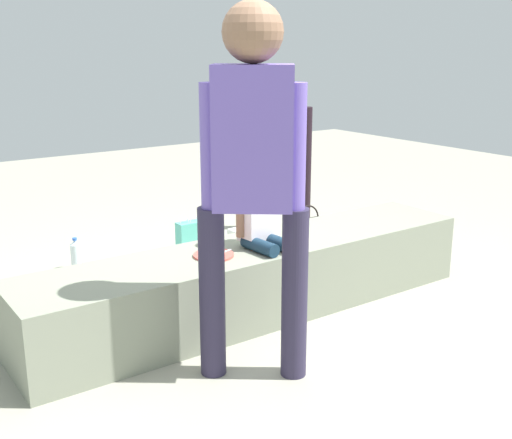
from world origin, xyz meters
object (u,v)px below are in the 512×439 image
at_px(child_seated, 260,210).
at_px(party_cup_red, 127,291).
at_px(handbag_black_leather, 306,232).
at_px(gift_bag, 190,240).
at_px(water_bottle_near_gift, 76,255).
at_px(cake_box_white, 253,237).
at_px(adult_standing, 253,162).
at_px(cake_plate, 214,252).

height_order(child_seated, party_cup_red, child_seated).
relative_size(party_cup_red, handbag_black_leather, 0.31).
distance_m(child_seated, gift_bag, 1.21).
height_order(child_seated, water_bottle_near_gift, child_seated).
xyz_separation_m(gift_bag, water_bottle_near_gift, (-0.75, 0.28, -0.04)).
bearing_deg(cake_box_white, child_seated, -123.32).
height_order(adult_standing, cake_plate, adult_standing).
xyz_separation_m(child_seated, cake_box_white, (0.75, 1.14, -0.57)).
bearing_deg(gift_bag, cake_box_white, 3.93).
bearing_deg(child_seated, party_cup_red, 128.65).
relative_size(child_seated, party_cup_red, 4.66).
height_order(gift_bag, cake_box_white, gift_bag).
relative_size(cake_plate, handbag_black_leather, 0.68).
bearing_deg(cake_plate, child_seated, -1.22).
bearing_deg(handbag_black_leather, cake_plate, -148.23).
distance_m(child_seated, adult_standing, 0.79).
bearing_deg(cake_box_white, party_cup_red, -159.62).
bearing_deg(adult_standing, cake_box_white, 55.05).
relative_size(cake_box_white, handbag_black_leather, 0.95).
height_order(cake_plate, party_cup_red, cake_plate).
xyz_separation_m(adult_standing, water_bottle_near_gift, (-0.17, 1.91, -0.92)).
bearing_deg(cake_plate, handbag_black_leather, 31.77).
bearing_deg(water_bottle_near_gift, child_seated, -66.71).
xyz_separation_m(gift_bag, cake_box_white, (0.59, 0.04, -0.09)).
distance_m(adult_standing, water_bottle_near_gift, 2.13).
height_order(adult_standing, cake_box_white, adult_standing).
height_order(gift_bag, handbag_black_leather, handbag_black_leather).
xyz_separation_m(water_bottle_near_gift, handbag_black_leather, (1.63, -0.54, 0.01)).
height_order(party_cup_red, handbag_black_leather, handbag_black_leather).
relative_size(cake_plate, party_cup_red, 2.16).
xyz_separation_m(water_bottle_near_gift, party_cup_red, (0.06, -0.71, -0.05)).
distance_m(water_bottle_near_gift, handbag_black_leather, 1.72).
xyz_separation_m(adult_standing, handbag_black_leather, (1.46, 1.37, -0.91)).
height_order(gift_bag, water_bottle_near_gift, gift_bag).
xyz_separation_m(child_seated, gift_bag, (0.16, 1.10, -0.48)).
height_order(cake_plate, handbag_black_leather, cake_plate).
xyz_separation_m(gift_bag, party_cup_red, (-0.69, -0.43, -0.09)).
relative_size(cake_plate, gift_bag, 0.70).
bearing_deg(adult_standing, cake_plate, 77.51).
height_order(child_seated, cake_box_white, child_seated).
bearing_deg(water_bottle_near_gift, handbag_black_leather, -18.34).
relative_size(adult_standing, gift_bag, 5.31).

